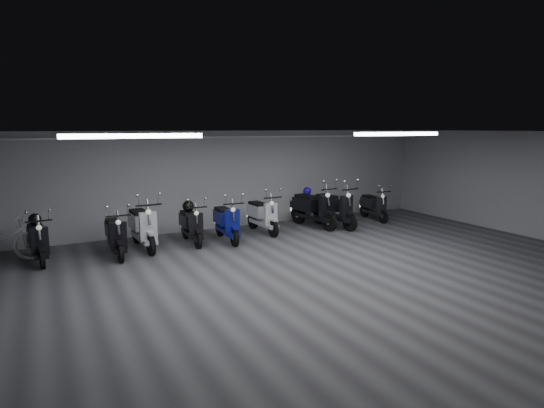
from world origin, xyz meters
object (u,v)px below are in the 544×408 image
scooter_7 (313,202)px  scooter_9 (374,201)px  helmet_0 (35,219)px  helmet_2 (188,206)px  scooter_0 (37,234)px  scooter_6 (263,209)px  scooter_8 (334,202)px  scooter_2 (142,220)px  scooter_1 (115,229)px  helmet_1 (307,191)px  scooter_3 (191,219)px  scooter_4 (227,216)px

scooter_7 → scooter_9: size_ratio=1.23×
helmet_0 → helmet_2: bearing=0.8°
helmet_2 → scooter_0: bearing=-175.4°
scooter_0 → helmet_2: 3.46m
scooter_6 → scooter_8: size_ratio=0.89×
scooter_8 → helmet_0: scooter_8 is taller
scooter_2 → scooter_8: size_ratio=0.98×
scooter_8 → helmet_2: bearing=168.7°
scooter_2 → scooter_6: bearing=0.7°
scooter_2 → scooter_9: (7.19, 0.17, -0.12)m
scooter_1 → scooter_7: size_ratio=0.86×
scooter_0 → scooter_7: bearing=-4.0°
scooter_0 → scooter_1: size_ratio=0.98×
scooter_8 → helmet_1: scooter_8 is taller
scooter_7 → scooter_3: bearing=172.6°
scooter_2 → scooter_4: scooter_2 is taller
helmet_1 → helmet_2: size_ratio=0.83×
helmet_2 → scooter_9: bearing=-0.5°
scooter_0 → scooter_2: bearing=-4.3°
scooter_0 → scooter_3: 3.43m
scooter_8 → scooter_9: bearing=1.8°
scooter_9 → helmet_1: size_ratio=6.66×
scooter_7 → helmet_0: scooter_7 is taller
scooter_1 → scooter_2: (0.67, 0.35, 0.08)m
scooter_1 → helmet_2: bearing=17.2°
scooter_7 → helmet_2: bearing=169.1°
scooter_3 → helmet_0: size_ratio=6.20×
helmet_2 → helmet_0: bearing=-179.2°
scooter_2 → scooter_7: 4.93m
scooter_0 → scooter_3: bearing=-5.0°
scooter_6 → helmet_1: size_ratio=7.30×
scooter_7 → helmet_2: 3.73m
scooter_2 → scooter_6: size_ratio=1.10×
scooter_3 → scooter_4: size_ratio=0.95×
scooter_9 → helmet_2: scooter_9 is taller
scooter_4 → helmet_1: (2.81, 0.63, 0.38)m
scooter_6 → scooter_8: scooter_8 is taller
scooter_0 → scooter_6: (5.54, 0.28, 0.03)m
helmet_2 → scooter_7: bearing=-0.9°
helmet_1 → scooter_4: bearing=-167.3°
scooter_9 → scooter_8: bearing=-163.1°
scooter_3 → scooter_6: (2.11, 0.24, 0.04)m
scooter_6 → helmet_2: bearing=177.6°
scooter_7 → helmet_0: (-7.19, 0.01, 0.17)m
scooter_3 → scooter_4: 0.90m
scooter_1 → scooter_0: bearing=170.1°
scooter_4 → scooter_6: size_ratio=1.00×
scooter_4 → helmet_1: scooter_4 is taller
scooter_3 → helmet_1: 3.74m
scooter_1 → scooter_6: scooter_6 is taller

